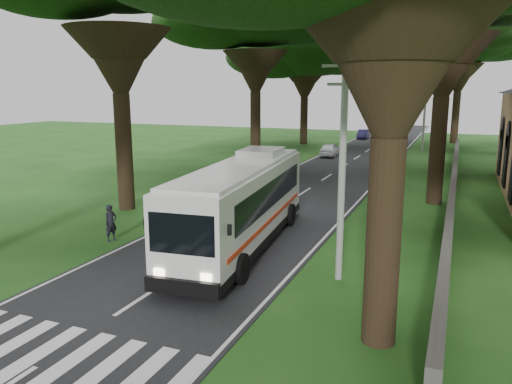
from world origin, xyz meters
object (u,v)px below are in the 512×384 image
at_px(distant_car_b, 363,134).
at_px(coach_bus, 242,203).
at_px(distant_car_c, 394,136).
at_px(pedestrian, 111,223).
at_px(pole_mid, 405,124).
at_px(pole_far, 425,112).
at_px(pole_near, 342,163).
at_px(distant_car_a, 329,150).

bearing_deg(distant_car_b, coach_bus, -88.26).
relative_size(distant_car_c, pedestrian, 3.00).
bearing_deg(coach_bus, pole_mid, 69.42).
relative_size(pole_far, distant_car_c, 1.61).
xyz_separation_m(pole_far, distant_car_c, (-4.04, 8.48, -3.43)).
distance_m(pole_mid, coach_bus, 18.56).
bearing_deg(pole_far, distant_car_c, 115.51).
xyz_separation_m(pole_far, pedestrian, (-10.38, -39.35, -3.35)).
distance_m(coach_bus, pedestrian, 5.98).
distance_m(pole_near, pedestrian, 10.93).
xyz_separation_m(pole_near, pedestrian, (-10.38, 0.65, -3.35)).
bearing_deg(pole_far, pedestrian, -104.78).
bearing_deg(coach_bus, distant_car_b, 88.51).
xyz_separation_m(pole_mid, distant_car_b, (-8.37, 30.97, -3.54)).
height_order(pole_near, distant_car_b, pole_near).
xyz_separation_m(distant_car_b, distant_car_c, (4.32, -2.50, 0.11)).
bearing_deg(pole_far, distant_car_a, -135.15).
height_order(pole_far, distant_car_c, pole_far).
distance_m(pole_near, pole_far, 40.00).
bearing_deg(coach_bus, distant_car_a, 91.03).
bearing_deg(distant_car_a, distant_car_c, -108.52).
bearing_deg(pole_mid, distant_car_a, 124.92).
height_order(coach_bus, distant_car_c, coach_bus).
bearing_deg(coach_bus, pedestrian, -170.59).
bearing_deg(distant_car_b, pole_far, -55.23).
bearing_deg(pedestrian, distant_car_b, 13.03).
height_order(pole_near, distant_car_c, pole_near).
distance_m(pole_mid, pedestrian, 22.21).
xyz_separation_m(pole_mid, pedestrian, (-10.38, -19.35, -3.35)).
relative_size(coach_bus, distant_car_c, 2.48).
bearing_deg(pole_near, distant_car_c, 94.77).
height_order(coach_bus, distant_car_a, coach_bus).
height_order(distant_car_b, distant_car_c, distant_car_c).
xyz_separation_m(pole_near, distant_car_b, (-8.37, 50.97, -3.54)).
bearing_deg(pedestrian, pole_near, -78.26).
xyz_separation_m(pole_near, coach_bus, (-4.71, 2.19, -2.26)).
relative_size(distant_car_a, pedestrian, 2.38).
relative_size(pole_near, distant_car_a, 2.03).
height_order(pole_near, pedestrian, pole_near).
xyz_separation_m(pole_mid, pole_far, (0.00, 20.00, 0.00)).
bearing_deg(distant_car_a, coach_bus, 92.41).
distance_m(coach_bus, distant_car_c, 46.30).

